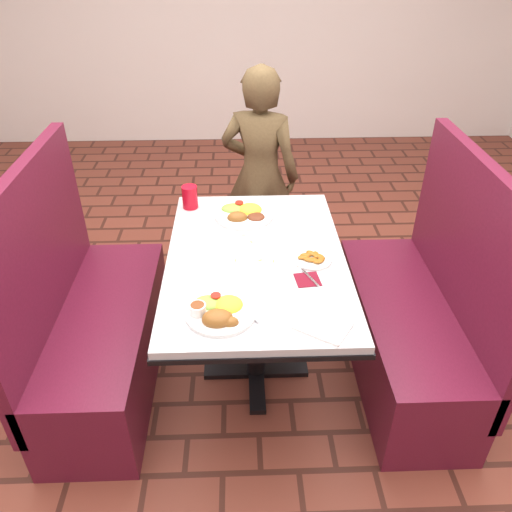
% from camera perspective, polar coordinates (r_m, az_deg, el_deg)
% --- Properties ---
extents(dining_table, '(0.81, 1.21, 0.75)m').
position_cam_1_polar(dining_table, '(2.30, 0.00, -1.99)').
color(dining_table, silver).
rests_on(dining_table, ground).
extents(booth_bench_left, '(0.47, 1.20, 1.17)m').
position_cam_1_polar(booth_bench_left, '(2.61, -17.99, -8.07)').
color(booth_bench_left, maroon).
rests_on(booth_bench_left, ground).
extents(booth_bench_right, '(0.47, 1.20, 1.17)m').
position_cam_1_polar(booth_bench_right, '(2.65, 17.67, -7.25)').
color(booth_bench_right, maroon).
rests_on(booth_bench_right, ground).
extents(diner_person, '(0.57, 0.45, 1.36)m').
position_cam_1_polar(diner_person, '(3.17, 0.46, 9.14)').
color(diner_person, brown).
rests_on(diner_person, ground).
extents(near_dinner_plate, '(0.27, 0.27, 0.08)m').
position_cam_1_polar(near_dinner_plate, '(1.91, -4.24, -6.04)').
color(near_dinner_plate, white).
rests_on(near_dinner_plate, dining_table).
extents(far_dinner_plate, '(0.30, 0.30, 0.08)m').
position_cam_1_polar(far_dinner_plate, '(2.55, -1.41, 5.14)').
color(far_dinner_plate, white).
rests_on(far_dinner_plate, dining_table).
extents(plantain_plate, '(0.17, 0.17, 0.03)m').
position_cam_1_polar(plantain_plate, '(2.23, 6.46, -0.29)').
color(plantain_plate, white).
rests_on(plantain_plate, dining_table).
extents(maroon_napkin, '(0.11, 0.11, 0.00)m').
position_cam_1_polar(maroon_napkin, '(2.11, 5.91, -2.70)').
color(maroon_napkin, maroon).
rests_on(maroon_napkin, dining_table).
extents(spoon_utensil, '(0.06, 0.13, 0.00)m').
position_cam_1_polar(spoon_utensil, '(2.12, 6.20, -2.47)').
color(spoon_utensil, silver).
rests_on(spoon_utensil, dining_table).
extents(red_tumbler, '(0.08, 0.08, 0.12)m').
position_cam_1_polar(red_tumbler, '(2.64, -7.56, 6.70)').
color(red_tumbler, red).
rests_on(red_tumbler, dining_table).
extents(paper_napkin, '(0.23, 0.22, 0.01)m').
position_cam_1_polar(paper_napkin, '(1.88, 7.65, -7.92)').
color(paper_napkin, white).
rests_on(paper_napkin, dining_table).
extents(knife_utensil, '(0.08, 0.13, 0.00)m').
position_cam_1_polar(knife_utensil, '(1.93, -0.92, -6.31)').
color(knife_utensil, silver).
rests_on(knife_utensil, dining_table).
extents(fork_utensil, '(0.04, 0.15, 0.00)m').
position_cam_1_polar(fork_utensil, '(1.94, -1.83, -5.84)').
color(fork_utensil, '#B8B8BC').
rests_on(fork_utensil, dining_table).
extents(lettuce_shreds, '(0.28, 0.32, 0.00)m').
position_cam_1_polar(lettuce_shreds, '(2.30, 0.94, 0.87)').
color(lettuce_shreds, '#97C64F').
rests_on(lettuce_shreds, dining_table).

